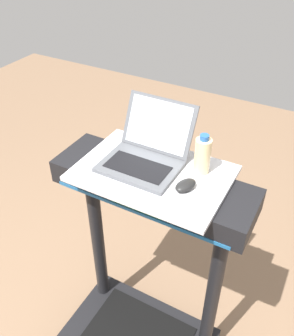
% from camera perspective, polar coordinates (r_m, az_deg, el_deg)
% --- Properties ---
extents(desk_board, '(0.64, 0.44, 0.02)m').
position_cam_1_polar(desk_board, '(1.56, 0.89, -0.80)').
color(desk_board, silver).
rests_on(desk_board, treadmill_base).
extents(laptop, '(0.33, 0.34, 0.24)m').
position_cam_1_polar(laptop, '(1.58, -0.16, 2.42)').
color(laptop, '#515459').
rests_on(laptop, desk_board).
extents(computer_mouse, '(0.09, 0.11, 0.03)m').
position_cam_1_polar(computer_mouse, '(1.46, 5.98, -2.66)').
color(computer_mouse, black).
rests_on(computer_mouse, desk_board).
extents(water_bottle, '(0.07, 0.07, 0.18)m').
position_cam_1_polar(water_bottle, '(1.52, 8.57, 1.96)').
color(water_bottle, beige).
rests_on(water_bottle, desk_board).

